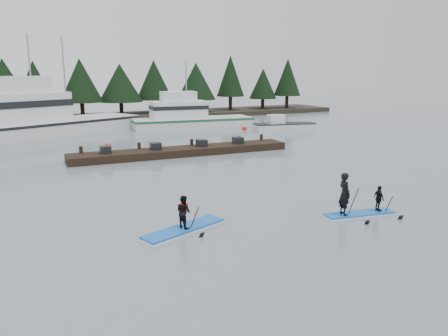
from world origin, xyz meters
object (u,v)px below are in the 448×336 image
paddleboard_solo (184,220)px  floating_dock (183,151)px  fishing_boat_medium (189,122)px  fishing_boat_large (39,127)px  paddleboard_duo (356,200)px

paddleboard_solo → floating_dock: bearing=49.5°
fishing_boat_medium → paddleboard_solo: 31.69m
fishing_boat_medium → fishing_boat_large: bearing=-175.8°
fishing_boat_large → fishing_boat_medium: size_ratio=1.45×
fishing_boat_large → paddleboard_solo: (2.35, -29.87, -0.39)m
paddleboard_duo → fishing_boat_large: bearing=117.7°
paddleboard_duo → paddleboard_solo: bearing=177.4°
fishing_boat_large → paddleboard_duo: bearing=-95.0°
paddleboard_duo → fishing_boat_medium: bearing=90.6°
paddleboard_solo → paddleboard_duo: paddleboard_duo is taller
floating_dock → paddleboard_duo: size_ratio=5.11×
fishing_boat_medium → paddleboard_duo: bearing=-92.9°
floating_dock → paddleboard_solo: paddleboard_solo is taller
fishing_boat_medium → floating_dock: size_ratio=0.82×
floating_dock → paddleboard_duo: paddleboard_duo is taller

